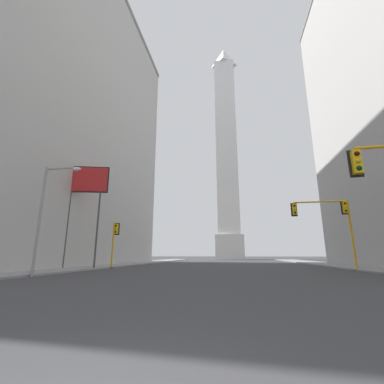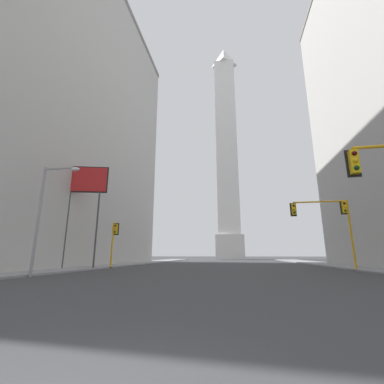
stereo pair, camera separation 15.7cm
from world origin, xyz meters
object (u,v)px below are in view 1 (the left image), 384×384
object	(u,v)px
obelisk	(227,149)
billboard_sign	(87,185)
street_lamp	(47,206)
traffic_light_mid_left	(115,238)
traffic_light_mid_right	(330,216)

from	to	relation	value
obelisk	billboard_sign	size ratio (longest dim) A/B	6.88
obelisk	street_lamp	distance (m)	70.13
obelisk	billboard_sign	world-z (taller)	obelisk
traffic_light_mid_left	obelisk	bearing A→B (deg)	77.06
street_lamp	obelisk	bearing A→B (deg)	79.72
obelisk	traffic_light_mid_right	bearing A→B (deg)	-78.73
traffic_light_mid_right	obelisk	bearing A→B (deg)	101.27
traffic_light_mid_right	billboard_sign	size ratio (longest dim) A/B	0.61
traffic_light_mid_left	street_lamp	bearing A→B (deg)	-87.94
street_lamp	billboard_sign	size ratio (longest dim) A/B	0.71
street_lamp	billboard_sign	xyz separation A→B (m)	(-2.50, 8.33, 3.93)
street_lamp	billboard_sign	bearing A→B (deg)	106.69
billboard_sign	obelisk	bearing A→B (deg)	75.67
obelisk	street_lamp	bearing A→B (deg)	-100.28
billboard_sign	traffic_light_mid_right	bearing A→B (deg)	4.65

